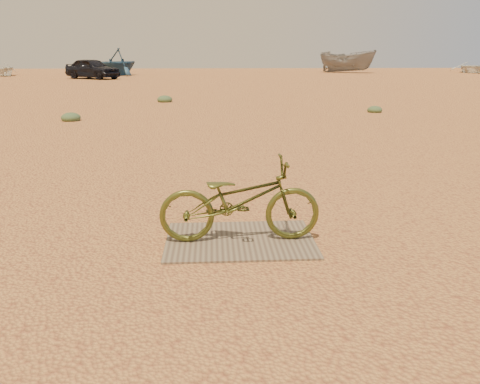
{
  "coord_description": "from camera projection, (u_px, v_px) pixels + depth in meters",
  "views": [
    {
      "loc": [
        -0.58,
        -5.33,
        1.99
      ],
      "look_at": [
        -0.29,
        -0.55,
        0.56
      ],
      "focal_mm": 35.0,
      "sensor_mm": 36.0,
      "label": 1
    }
  ],
  "objects": [
    {
      "name": "ground",
      "position": [
        261.0,
        223.0,
        5.71
      ],
      "size": [
        120.0,
        120.0,
        0.0
      ],
      "primitive_type": "plane",
      "color": "#D5934C",
      "rests_on": "ground"
    },
    {
      "name": "plywood_board",
      "position": [
        240.0,
        240.0,
        5.15
      ],
      "size": [
        1.63,
        1.11,
        0.02
      ],
      "primitive_type": "cube",
      "color": "#786953",
      "rests_on": "ground"
    },
    {
      "name": "boat_far_right",
      "position": [
        474.0,
        67.0,
        48.75
      ],
      "size": [
        5.19,
        6.24,
        1.12
      ],
      "primitive_type": "imported",
      "rotation": [
        0.0,
        0.0,
        -0.28
      ],
      "color": "silver",
      "rests_on": "ground"
    },
    {
      "name": "boat_far_left",
      "position": [
        116.0,
        62.0,
        42.46
      ],
      "size": [
        5.92,
        6.07,
        2.43
      ],
      "primitive_type": "imported",
      "rotation": [
        0.0,
        0.0,
        -0.62
      ],
      "color": "navy",
      "rests_on": "ground"
    },
    {
      "name": "kale_a",
      "position": [
        71.0,
        121.0,
        14.32
      ],
      "size": [
        0.58,
        0.58,
        0.32
      ],
      "primitive_type": "ellipsoid",
      "color": "#4B6140",
      "rests_on": "ground"
    },
    {
      "name": "kale_b",
      "position": [
        375.0,
        112.0,
        16.35
      ],
      "size": [
        0.51,
        0.51,
        0.28
      ],
      "primitive_type": "ellipsoid",
      "color": "#4B6140",
      "rests_on": "ground"
    },
    {
      "name": "boat_mid_right",
      "position": [
        347.0,
        61.0,
        48.7
      ],
      "size": [
        6.2,
        5.11,
        2.3
      ],
      "primitive_type": "imported",
      "rotation": [
        0.0,
        0.0,
        1.0
      ],
      "color": "gray",
      "rests_on": "ground"
    },
    {
      "name": "car",
      "position": [
        92.0,
        69.0,
        37.13
      ],
      "size": [
        4.96,
        4.15,
        1.6
      ],
      "primitive_type": "imported",
      "rotation": [
        0.0,
        0.0,
        0.99
      ],
      "color": "black",
      "rests_on": "ground"
    },
    {
      "name": "bicycle",
      "position": [
        240.0,
        200.0,
        5.01
      ],
      "size": [
        1.74,
        0.63,
        0.91
      ],
      "primitive_type": "imported",
      "rotation": [
        0.0,
        0.0,
        1.59
      ],
      "color": "#4B501E",
      "rests_on": "plywood_board"
    },
    {
      "name": "kale_c",
      "position": [
        165.0,
        102.0,
        19.79
      ],
      "size": [
        0.63,
        0.63,
        0.35
      ],
      "primitive_type": "ellipsoid",
      "color": "#4B6140",
      "rests_on": "ground"
    }
  ]
}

